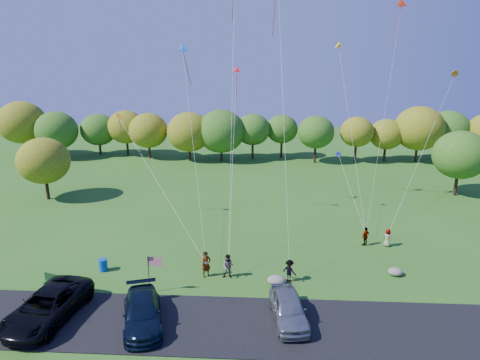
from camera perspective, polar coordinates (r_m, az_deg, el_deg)
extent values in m
plane|color=#2C5A19|center=(30.37, -0.98, -14.42)|extent=(140.00, 140.00, 0.00)
cube|color=black|center=(27.01, -1.63, -18.71)|extent=(44.00, 6.00, 0.06)
cylinder|color=#342113|center=(75.07, -25.95, 3.82)|extent=(0.36, 0.36, 2.66)
ellipsoid|color=#355D17|center=(74.49, -26.29, 6.45)|extent=(6.71, 6.71, 6.04)
cylinder|color=#342113|center=(72.69, -22.94, 3.85)|extent=(0.36, 0.36, 2.73)
ellipsoid|color=#355D17|center=(72.06, -23.26, 6.70)|extent=(7.11, 7.11, 6.39)
cylinder|color=#342113|center=(69.97, -19.80, 3.72)|extent=(0.36, 0.36, 2.70)
ellipsoid|color=#285917|center=(69.35, -20.08, 6.50)|extent=(6.46, 6.46, 5.81)
cylinder|color=#342113|center=(67.50, -15.38, 3.50)|extent=(0.36, 0.36, 2.31)
ellipsoid|color=#355D17|center=(66.91, -15.58, 6.08)|extent=(5.95, 5.95, 5.36)
cylinder|color=#342113|center=(67.12, -11.28, 4.05)|extent=(0.36, 0.36, 3.10)
ellipsoid|color=#355D17|center=(66.52, -11.44, 6.79)|extent=(5.24, 5.24, 4.71)
cylinder|color=#342113|center=(67.36, -7.35, 3.97)|extent=(0.36, 0.36, 2.39)
ellipsoid|color=#285917|center=(66.77, -7.45, 6.57)|extent=(5.87, 5.87, 5.28)
cylinder|color=#342113|center=(67.56, -2.67, 4.33)|extent=(0.36, 0.36, 2.87)
ellipsoid|color=#285917|center=(66.96, -2.71, 7.05)|extent=(5.56, 5.56, 5.01)
cylinder|color=#342113|center=(65.20, 1.40, 3.60)|extent=(0.36, 0.36, 2.21)
ellipsoid|color=#355D17|center=(64.65, 1.41, 5.98)|extent=(5.06, 5.06, 4.56)
cylinder|color=#342113|center=(64.45, 6.00, 3.65)|extent=(0.36, 0.36, 2.84)
ellipsoid|color=#355D17|center=(63.81, 6.08, 6.55)|extent=(5.81, 5.81, 5.23)
cylinder|color=#342113|center=(64.60, 10.55, 3.28)|extent=(0.36, 0.36, 2.37)
ellipsoid|color=#355D17|center=(63.94, 10.71, 6.19)|extent=(6.64, 6.64, 5.98)
cylinder|color=#342113|center=(66.90, 15.08, 3.45)|extent=(0.36, 0.36, 2.39)
ellipsoid|color=#355D17|center=(66.34, 15.26, 5.89)|extent=(5.24, 5.24, 4.72)
cylinder|color=#342113|center=(66.38, 19.00, 2.99)|extent=(0.36, 0.36, 2.33)
ellipsoid|color=#285917|center=(65.79, 19.25, 5.58)|extent=(5.84, 5.84, 5.26)
cylinder|color=#342113|center=(70.67, 22.75, 3.46)|extent=(0.36, 0.36, 2.52)
ellipsoid|color=#285917|center=(70.10, 23.04, 5.99)|extent=(5.91, 5.91, 5.32)
cylinder|color=#342113|center=(69.59, 26.28, 2.80)|extent=(0.36, 0.36, 2.41)
ellipsoid|color=#285917|center=(69.05, 26.58, 5.14)|extent=(5.25, 5.25, 4.73)
cylinder|color=#342113|center=(74.06, 29.13, 3.23)|extent=(0.36, 0.36, 2.62)
cylinder|color=#342113|center=(52.10, -24.31, -0.97)|extent=(0.36, 0.36, 2.60)
ellipsoid|color=#355D17|center=(51.34, -24.72, 2.36)|extent=(5.60, 5.60, 5.04)
cylinder|color=#342113|center=(54.68, 26.86, -0.41)|extent=(0.36, 0.36, 2.80)
ellipsoid|color=#285917|center=(53.91, 27.31, 3.00)|extent=(6.00, 6.00, 5.40)
imported|color=black|center=(29.32, -24.29, -15.07)|extent=(3.89, 6.84, 1.80)
imported|color=black|center=(27.19, -12.89, -16.83)|extent=(3.65, 5.82, 1.57)
imported|color=gray|center=(27.04, 6.47, -16.60)|extent=(2.59, 5.04, 1.64)
imported|color=#4C4C59|center=(31.60, -4.53, -11.14)|extent=(0.85, 0.78, 1.95)
imported|color=#4C4C59|center=(31.39, -1.55, -11.44)|extent=(0.88, 0.69, 1.81)
imported|color=#4C4C59|center=(31.19, 6.61, -11.92)|extent=(1.22, 1.09, 1.64)
imported|color=#4C4C59|center=(37.88, 16.40, -7.21)|extent=(1.00, 0.90, 1.63)
imported|color=#4C4C59|center=(38.27, 19.07, -7.29)|extent=(0.86, 0.88, 1.53)
cube|color=#143718|center=(32.90, -23.08, -12.34)|extent=(1.94, 0.72, 0.07)
cube|color=#143718|center=(32.60, -23.30, -11.99)|extent=(1.92, 0.66, 0.61)
cube|color=#143718|center=(33.37, -24.34, -12.53)|extent=(0.23, 0.50, 0.46)
cube|color=#143718|center=(32.66, -21.69, -12.86)|extent=(0.23, 0.50, 0.46)
cylinder|color=#0B40B1|center=(34.08, -17.78, -10.74)|extent=(0.62, 0.62, 0.93)
cylinder|color=black|center=(30.02, -12.07, -12.23)|extent=(0.05, 0.05, 2.71)
cube|color=red|center=(29.45, -11.25, -10.63)|extent=(0.98, 0.65, 0.02)
cube|color=navy|center=(29.45, -11.83, -10.25)|extent=(0.39, 0.02, 0.30)
ellipsoid|color=gray|center=(30.93, 4.90, -13.16)|extent=(1.32, 1.03, 0.66)
ellipsoid|color=gray|center=(33.96, 20.01, -11.42)|extent=(1.06, 0.89, 0.55)
cone|color=blue|center=(38.71, -7.69, 17.00)|extent=(1.01, 0.35, 0.97)
cone|color=yellow|center=(44.05, 13.02, 17.09)|extent=(0.91, 0.69, 0.72)
cone|color=red|center=(39.08, 20.75, 21.15)|extent=(1.19, 0.84, 0.95)
cube|color=orange|center=(43.44, 26.72, 12.53)|extent=(0.78, 0.20, 0.77)
cube|color=orange|center=(40.74, -15.86, 8.16)|extent=(0.71, 0.50, 0.81)
cube|color=#1E16E1|center=(43.77, 13.00, 3.37)|extent=(0.56, 0.45, 0.66)
cone|color=red|center=(41.61, -0.50, 14.45)|extent=(0.95, 0.58, 0.81)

